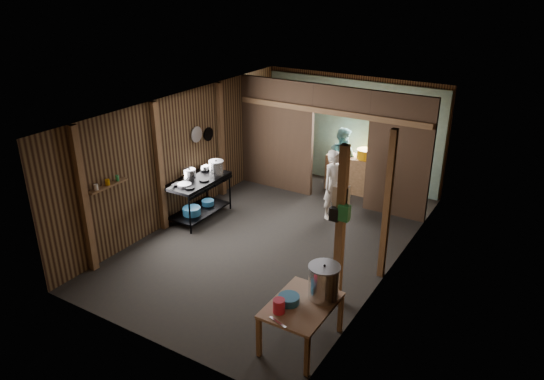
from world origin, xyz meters
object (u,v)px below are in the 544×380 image
Objects in this scene: prep_table at (301,324)px; stove_pot_large at (216,168)px; yellow_tub at (365,154)px; stock_pot at (324,282)px; pink_bucket at (279,306)px; gas_range at (199,198)px; cook at (334,185)px.

prep_table is 3.46× the size of stove_pot_large.
yellow_tub is at bearing 103.11° from prep_table.
prep_table is 5.57m from yellow_tub.
pink_bucket is at bearing -120.03° from stock_pot.
cook reaches higher than gas_range.
stove_pot_large is 4.61m from pink_bucket.
yellow_tub is (2.28, 2.58, -0.04)m from stove_pot_large.
pink_bucket is 5.81m from yellow_tub.
gas_range is at bearing 147.16° from prep_table.
stock_pot is 5.30m from yellow_tub.
yellow_tub is at bearing 22.07° from cook.
yellow_tub is at bearing 100.75° from pink_bucket.
stock_pot is 1.30× the size of yellow_tub.
cook reaches higher than pink_bucket.
gas_range is 4.42m from prep_table.
stove_pot_large reaches higher than pink_bucket.
gas_range is 2.82m from cook.
stove_pot_large is at bearing 137.07° from pink_bucket.
yellow_tub is 1.56m from cook.
stove_pot_large reaches higher than prep_table.
prep_table is 2.14× the size of stock_pot.
gas_range is 7.50× the size of pink_bucket.
stock_pot is at bearing -133.16° from cook.
gas_range is 3.69× the size of yellow_tub.
gas_range is at bearing 145.41° from cook.
cook is (-1.31, 3.85, 0.41)m from prep_table.
stock_pot is 3.86m from cook.
pink_bucket reaches higher than prep_table.
stock_pot reaches higher than yellow_tub.
gas_range is 1.32× the size of prep_table.
cook is at bearing 108.79° from prep_table.
prep_table is 5.67× the size of pink_bucket.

